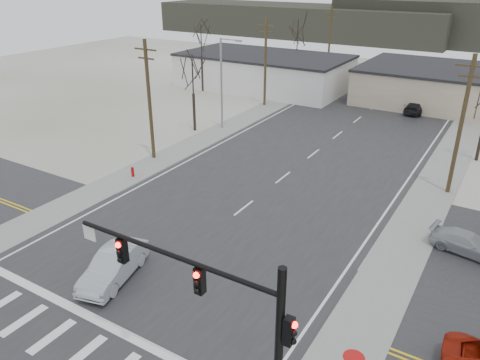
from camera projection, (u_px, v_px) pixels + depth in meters
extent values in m
plane|color=silver|center=(169.00, 266.00, 25.87)|extent=(140.00, 140.00, 0.00)
cube|color=#242426|center=(289.00, 173.00, 37.51)|extent=(18.00, 110.00, 0.05)
cube|color=#242426|center=(169.00, 266.00, 25.86)|extent=(90.00, 10.00, 0.04)
cube|color=gray|center=(214.00, 134.00, 46.42)|extent=(3.00, 90.00, 0.06)
cube|color=gray|center=(440.00, 180.00, 36.37)|extent=(3.00, 90.00, 0.06)
cylinder|color=black|center=(170.00, 255.00, 15.83)|extent=(8.40, 0.18, 0.18)
cube|color=black|center=(200.00, 280.00, 15.51)|extent=(0.32, 0.30, 1.00)
cube|color=black|center=(122.00, 250.00, 17.17)|extent=(0.32, 0.30, 1.00)
sphere|color=#FF0C05|center=(196.00, 275.00, 15.24)|extent=(0.22, 0.22, 0.22)
sphere|color=#FF0C05|center=(118.00, 245.00, 16.90)|extent=(0.22, 0.22, 0.22)
cube|color=black|center=(289.00, 331.00, 14.19)|extent=(0.30, 0.30, 1.00)
cube|color=silver|center=(89.00, 233.00, 17.89)|extent=(0.60, 0.04, 0.60)
cylinder|color=#A50C0C|center=(133.00, 173.00, 36.77)|extent=(0.24, 0.24, 0.70)
sphere|color=#A50C0C|center=(132.00, 168.00, 36.61)|extent=(0.24, 0.24, 0.24)
cube|color=silver|center=(264.00, 72.00, 63.67)|extent=(22.00, 12.00, 4.20)
cube|color=black|center=(264.00, 55.00, 62.74)|extent=(22.30, 12.30, 0.30)
cube|color=beige|center=(476.00, 91.00, 54.49)|extent=(26.00, 14.00, 4.00)
cube|color=black|center=(480.00, 72.00, 53.60)|extent=(26.30, 14.30, 0.30)
cylinder|color=#453620|center=(150.00, 102.00, 38.58)|extent=(0.30, 0.30, 10.00)
cube|color=#453620|center=(145.00, 49.00, 36.84)|extent=(2.20, 0.12, 0.12)
cube|color=#453620|center=(146.00, 58.00, 37.13)|extent=(1.60, 0.12, 0.12)
cylinder|color=#453620|center=(265.00, 63.00, 54.12)|extent=(0.30, 0.30, 10.00)
cube|color=#453620|center=(266.00, 25.00, 52.38)|extent=(2.20, 0.12, 0.12)
cube|color=#453620|center=(266.00, 32.00, 52.67)|extent=(1.60, 0.12, 0.12)
cylinder|color=#453620|center=(329.00, 42.00, 69.66)|extent=(0.30, 0.30, 10.00)
cube|color=#453620|center=(332.00, 12.00, 67.93)|extent=(2.20, 0.12, 0.12)
cube|color=#453620|center=(331.00, 17.00, 68.21)|extent=(1.60, 0.12, 0.12)
cylinder|color=#453620|center=(461.00, 127.00, 32.33)|extent=(0.30, 0.30, 10.00)
cube|color=#453620|center=(473.00, 66.00, 30.60)|extent=(2.20, 0.12, 0.12)
cube|color=#453620|center=(471.00, 77.00, 30.89)|extent=(1.60, 0.12, 0.12)
cylinder|color=gray|center=(221.00, 85.00, 46.32)|extent=(0.20, 0.20, 9.00)
cylinder|color=gray|center=(229.00, 40.00, 44.02)|extent=(2.00, 0.12, 0.12)
cube|color=gray|center=(239.00, 41.00, 43.57)|extent=(0.60, 0.25, 0.18)
cylinder|color=#2F241D|center=(194.00, 112.00, 46.80)|extent=(0.28, 0.28, 3.75)
cylinder|color=#2F241D|center=(193.00, 79.00, 45.40)|extent=(0.14, 0.14, 3.75)
cylinder|color=#2F241D|center=(296.00, 65.00, 67.32)|extent=(0.28, 0.28, 4.50)
cylinder|color=#2F241D|center=(298.00, 36.00, 65.65)|extent=(0.14, 0.14, 4.50)
cylinder|color=#2F241D|center=(202.00, 74.00, 61.79)|extent=(0.28, 0.28, 4.50)
cylinder|color=#2F241D|center=(201.00, 43.00, 60.11)|extent=(0.14, 0.14, 4.50)
cube|color=#333026|center=(299.00, 21.00, 112.51)|extent=(70.00, 18.00, 7.00)
imported|color=#A1A6AB|center=(114.00, 266.00, 24.47)|extent=(2.80, 5.10, 1.59)
imported|color=black|center=(416.00, 107.00, 52.88)|extent=(2.10, 4.78, 1.37)
imported|color=black|center=(372.00, 71.00, 71.09)|extent=(1.58, 3.84, 1.30)
imported|color=#92979C|center=(468.00, 243.00, 26.82)|extent=(4.37, 2.33, 1.21)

